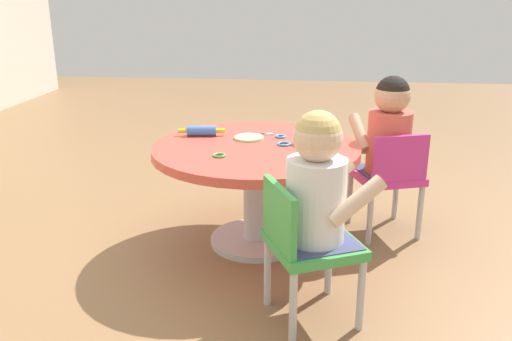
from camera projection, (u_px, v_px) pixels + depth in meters
name	position (u px, v px, depth m)	size (l,w,h in m)	color
ground_plane	(256.00, 242.00, 2.62)	(10.00, 10.00, 0.00)	olive
craft_table	(256.00, 167.00, 2.50)	(0.96, 0.96, 0.49)	silver
child_chair_left	(305.00, 244.00, 1.92)	(0.40, 0.40, 0.54)	#B7B7BC
seated_child_left	(317.00, 183.00, 1.86)	(0.39, 0.43, 0.51)	#3F4772
child_chair_right	(389.00, 176.00, 2.62)	(0.38, 0.38, 0.54)	#B7B7BC
seated_child_right	(389.00, 129.00, 2.58)	(0.41, 0.36, 0.51)	#3F4772
rolling_pin	(202.00, 131.00, 2.61)	(0.07, 0.23, 0.05)	#3F72CC
craft_scissors	(256.00, 135.00, 2.62)	(0.10, 0.14, 0.01)	silver
playdough_blob_0	(249.00, 138.00, 2.56)	(0.14, 0.14, 0.01)	#B2E58C
playdough_blob_1	(303.00, 142.00, 2.47)	(0.09, 0.09, 0.02)	#F2CC72
cookie_cutter_0	(284.00, 144.00, 2.46)	(0.06, 0.06, 0.01)	#3F99D8
cookie_cutter_1	(280.00, 136.00, 2.59)	(0.05, 0.05, 0.01)	#3F99D8
cookie_cutter_2	(219.00, 155.00, 2.29)	(0.06, 0.06, 0.01)	#4CB259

